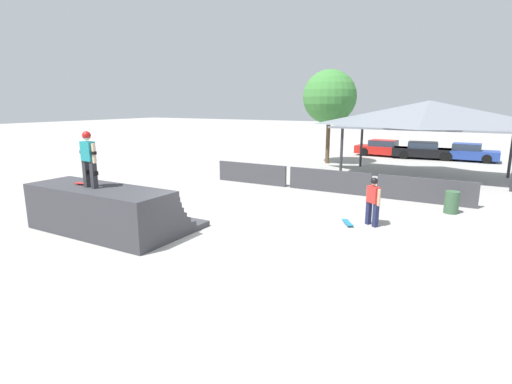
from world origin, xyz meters
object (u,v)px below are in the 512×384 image
at_px(skater_on_deck, 88,156).
at_px(bystander_walking, 373,198).
at_px(skateboard_on_ground, 348,223).
at_px(tree_beside_pavilion, 330,97).
at_px(skateboard_on_deck, 86,183).
at_px(parked_car_red, 384,149).
at_px(parked_car_black, 424,151).
at_px(trash_bin, 452,202).
at_px(parked_car_blue, 467,153).

xyz_separation_m(skater_on_deck, bystander_walking, (7.51, 5.31, -1.54)).
bearing_deg(skateboard_on_ground, tree_beside_pavilion, 170.98).
bearing_deg(skateboard_on_deck, parked_car_red, 68.75).
bearing_deg(parked_car_black, skater_on_deck, -112.09).
bearing_deg(bystander_walking, trash_bin, -90.28).
bearing_deg(parked_car_red, parked_car_blue, 5.82).
bearing_deg(parked_car_red, skater_on_deck, -94.40).
height_order(skater_on_deck, parked_car_red, skater_on_deck).
bearing_deg(skater_on_deck, skateboard_on_ground, 39.83).
bearing_deg(parked_car_blue, skateboard_on_deck, -112.25).
distance_m(parked_car_red, parked_car_blue, 5.88).
relative_size(skater_on_deck, parked_car_red, 0.39).
xyz_separation_m(skater_on_deck, parked_car_black, (6.60, 24.44, -1.92)).
bearing_deg(trash_bin, tree_beside_pavilion, 130.51).
bearing_deg(trash_bin, parked_car_red, 110.73).
xyz_separation_m(skateboard_on_deck, skateboard_on_ground, (7.25, 4.84, -1.51)).
distance_m(skateboard_on_deck, parked_car_red, 24.66).
bearing_deg(skater_on_deck, tree_beside_pavilion, 89.98).
bearing_deg(skater_on_deck, trash_bin, 44.18).
distance_m(skater_on_deck, trash_bin, 13.04).
distance_m(tree_beside_pavilion, parked_car_red, 7.56).
relative_size(bystander_walking, parked_car_black, 0.36).
xyz_separation_m(tree_beside_pavilion, parked_car_black, (5.52, 5.89, -3.92)).
relative_size(skateboard_on_deck, tree_beside_pavilion, 0.12).
bearing_deg(skateboard_on_deck, bystander_walking, 21.16).
bearing_deg(skateboard_on_deck, skateboard_on_ground, 22.15).
bearing_deg(parked_car_blue, skateboard_on_ground, -98.02).
relative_size(skateboard_on_deck, bystander_walking, 0.47).
bearing_deg(bystander_walking, skateboard_on_deck, 68.02).
bearing_deg(trash_bin, skater_on_deck, -139.15).
distance_m(skateboard_on_ground, parked_car_red, 19.71).
relative_size(parked_car_black, parked_car_blue, 1.16).
height_order(tree_beside_pavilion, parked_car_blue, tree_beside_pavilion).
height_order(skater_on_deck, skateboard_on_ground, skater_on_deck).
height_order(skateboard_on_deck, skateboard_on_ground, skateboard_on_deck).
relative_size(tree_beside_pavilion, parked_car_black, 1.35).
xyz_separation_m(bystander_walking, parked_car_black, (-0.91, 19.13, -0.38)).
bearing_deg(parked_car_black, parked_car_red, 172.54).
distance_m(parked_car_black, parked_car_blue, 2.95).
height_order(skateboard_on_ground, trash_bin, trash_bin).
xyz_separation_m(bystander_walking, trash_bin, (2.23, 3.11, -0.56)).
relative_size(skater_on_deck, tree_beside_pavilion, 0.28).
bearing_deg(parked_car_black, parked_car_blue, -3.07).
xyz_separation_m(skateboard_on_ground, parked_car_red, (-3.11, 19.45, 0.54)).
bearing_deg(parked_car_blue, parked_car_red, -178.27).
bearing_deg(parked_car_black, tree_beside_pavilion, -140.09).
xyz_separation_m(skater_on_deck, parked_car_blue, (9.55, 24.64, -1.92)).
height_order(skateboard_on_deck, parked_car_red, skateboard_on_deck).
height_order(skateboard_on_deck, tree_beside_pavilion, tree_beside_pavilion).
bearing_deg(tree_beside_pavilion, parked_car_blue, 35.76).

